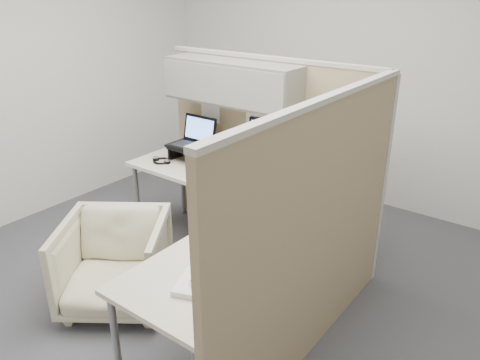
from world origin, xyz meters
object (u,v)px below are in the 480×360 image
Objects in this scene: office_chair at (114,259)px; keyboard at (262,191)px; desk at (232,207)px; monitor_left at (276,143)px.

office_chair is 1.16m from keyboard.
office_chair is (-0.56, -0.63, -0.32)m from desk.
office_chair is at bearing -131.81° from desk.
desk is at bearing -104.14° from monitor_left.
desk is 4.17× the size of keyboard.
desk is at bearing -100.65° from keyboard.
monitor_left is at bearing 110.31° from keyboard.
desk is 2.75× the size of office_chair.
monitor_left is 0.97× the size of keyboard.
desk reaches higher than office_chair.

